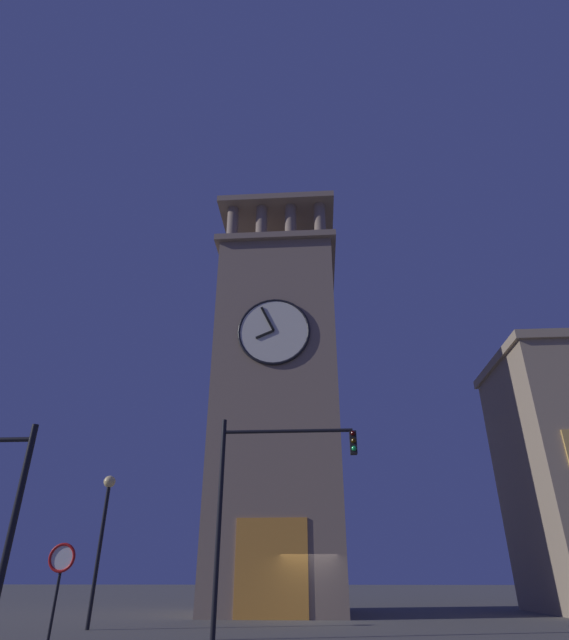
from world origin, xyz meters
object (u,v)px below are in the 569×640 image
traffic_signal_mid (264,483)px  street_lamp (104,518)px  clocktower (279,407)px  no_horn_sign (61,564)px

traffic_signal_mid → street_lamp: traffic_signal_mid is taller
clocktower → no_horn_sign: 16.03m
traffic_signal_mid → clocktower: bearing=-88.0°
street_lamp → traffic_signal_mid: bearing=156.3°
clocktower → street_lamp: (5.85, 8.44, -6.76)m
traffic_signal_mid → no_horn_sign: bearing=14.6°
traffic_signal_mid → no_horn_sign: 6.24m
clocktower → traffic_signal_mid: size_ratio=4.05×
clocktower → street_lamp: bearing=55.3°
street_lamp → clocktower: bearing=-124.7°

